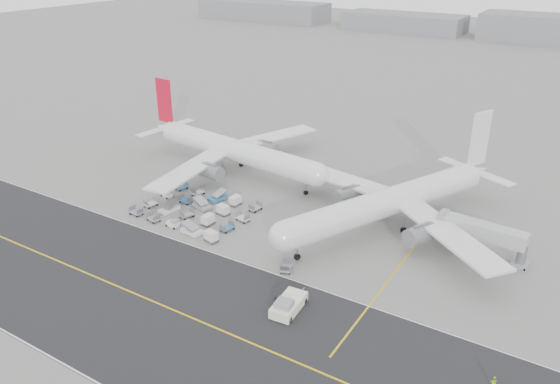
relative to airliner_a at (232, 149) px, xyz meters
The scene contains 10 objects.
ground 35.10m from the airliner_a, 58.89° to the right, with size 700.00×700.00×0.00m, color gray.
taxiway 53.19m from the airliner_a, 64.30° to the right, with size 220.00×59.00×0.03m.
airliner_a is the anchor object (origin of this frame).
airliner_b 42.01m from the airliner_a, ahead, with size 49.36×50.61×18.57m.
pushback_tug 54.89m from the airliner_a, 45.54° to the right, with size 3.73×8.87×2.51m.
jet_bridge 58.80m from the airliner_a, ahead, with size 15.82×4.20×5.93m.
gse_cluster 23.19m from the airliner_a, 73.03° to the right, with size 27.15×21.52×2.01m, color #95959A, non-canonical shape.
stray_dolly 44.73m from the airliner_a, 42.68° to the right, with size 1.57×2.55×1.57m, color silver, non-canonical shape.
ground_crew_a 53.71m from the airliner_a, 47.31° to the right, with size 0.71×0.46×1.94m, color black.
ground_crew_b 77.70m from the airliner_a, 30.23° to the right, with size 0.82×0.64×1.69m, color #C5E01A.
Camera 1 is at (53.33, -65.22, 48.97)m, focal length 35.00 mm.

